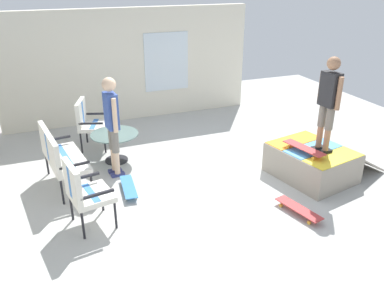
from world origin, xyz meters
name	(u,v)px	position (x,y,z in m)	size (l,w,h in m)	color
ground_plane	(212,185)	(0.00, 0.00, -0.05)	(12.00, 12.00, 0.10)	#B2B2AD
house_facade	(130,65)	(3.80, 0.49, 1.32)	(0.23, 6.00, 2.63)	silver
skate_ramp	(313,162)	(-0.41, -1.77, 0.28)	(1.65, 2.05, 0.55)	gray
patio_bench	(58,154)	(0.82, 2.42, 0.62)	(1.32, 0.73, 1.02)	black
patio_chair_near_house	(88,120)	(2.30, 1.74, 0.61)	(0.76, 0.72, 1.02)	black
patio_chair_by_wall	(82,189)	(-0.51, 2.20, 0.61)	(0.71, 0.65, 1.02)	black
patio_table	(115,142)	(1.47, 1.37, 0.40)	(0.90, 0.90, 0.57)	black
person_watching	(112,119)	(0.94, 1.48, 1.06)	(0.48, 0.27, 1.79)	navy
person_skater	(329,99)	(-0.56, -1.80, 1.49)	(0.48, 0.26, 1.62)	black
skateboard_by_bench	(129,187)	(0.24, 1.41, 0.08)	(0.81, 0.27, 0.10)	#3372B2
skateboard_spare	(299,209)	(-1.35, -0.84, 0.08)	(0.82, 0.38, 0.10)	#B23838
skateboard_on_ramp	(304,148)	(-0.51, -1.47, 0.64)	(0.82, 0.37, 0.10)	#B23838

